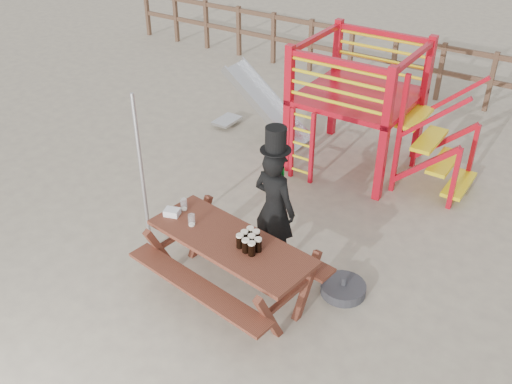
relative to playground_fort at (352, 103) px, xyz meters
name	(u,v)px	position (x,y,z in m)	size (l,w,h in m)	color
ground	(213,275)	(-0.12, -3.58, -1.07)	(60.00, 60.00, 0.00)	#B3A88B
back_fence	(418,61)	(-0.12, 3.42, -0.34)	(15.09, 0.09, 1.20)	brown
playground_fort	(352,103)	(0.00, 0.00, 0.00)	(4.71, 1.84, 2.10)	red
picnic_table	(231,260)	(0.25, -3.70, -0.57)	(2.20, 1.66, 0.79)	brown
man_with_hat	(274,206)	(0.36, -2.91, -0.21)	(0.64, 0.46, 1.92)	black
metal_pole	(142,179)	(-1.11, -3.64, 0.05)	(0.05, 0.05, 2.25)	#B2B2B7
parasol_base	(343,289)	(1.39, -2.96, -1.01)	(0.55, 0.55, 0.23)	#343338
paper_bag	(172,212)	(-0.63, -3.68, -0.24)	(0.18, 0.14, 0.08)	white
stout_pints	(250,241)	(0.51, -3.68, -0.20)	(0.29, 0.31, 0.17)	black
empty_glasses	(188,213)	(-0.44, -3.61, -0.22)	(0.37, 0.29, 0.15)	silver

